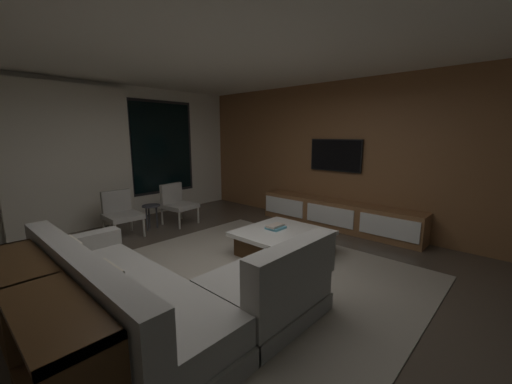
{
  "coord_description": "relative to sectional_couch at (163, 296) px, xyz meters",
  "views": [
    {
      "loc": [
        -2.28,
        -2.55,
        1.73
      ],
      "look_at": [
        1.53,
        0.98,
        0.75
      ],
      "focal_mm": 21.37,
      "sensor_mm": 36.0,
      "label": 1
    }
  ],
  "objects": [
    {
      "name": "ceiling",
      "position": [
        0.99,
        0.2,
        2.41
      ],
      "size": [
        8.2,
        8.2,
        0.0
      ],
      "primitive_type": "plane",
      "color": "silver"
    },
    {
      "name": "floor",
      "position": [
        0.99,
        0.2,
        -0.29
      ],
      "size": [
        9.2,
        9.2,
        0.0
      ],
      "primitive_type": "plane",
      "color": "#473D33"
    },
    {
      "name": "book_stack_on_coffee_table",
      "position": [
        2.09,
        0.37,
        0.1
      ],
      "size": [
        0.27,
        0.22,
        0.06
      ],
      "color": "#559FB9",
      "rests_on": "coffee_table"
    },
    {
      "name": "sectional_couch",
      "position": [
        0.0,
        0.0,
        0.0
      ],
      "size": [
        1.98,
        2.5,
        0.82
      ],
      "color": "gray",
      "rests_on": "floor"
    },
    {
      "name": "area_rug",
      "position": [
        1.34,
        0.1,
        -0.28
      ],
      "size": [
        3.2,
        3.8,
        0.01
      ],
      "primitive_type": "cube",
      "color": "gray",
      "rests_on": "floor"
    },
    {
      "name": "media_wall",
      "position": [
        4.05,
        0.2,
        1.06
      ],
      "size": [
        0.12,
        7.8,
        2.7
      ],
      "color": "brown",
      "rests_on": "floor"
    },
    {
      "name": "media_console",
      "position": [
        3.76,
        0.25,
        -0.04
      ],
      "size": [
        0.46,
        3.1,
        0.52
      ],
      "color": "brown",
      "rests_on": "floor"
    },
    {
      "name": "accent_chair_near_window",
      "position": [
        1.94,
        2.76,
        0.14
      ],
      "size": [
        0.61,
        0.63,
        0.78
      ],
      "color": "#B2ADA0",
      "rests_on": "floor"
    },
    {
      "name": "coffee_table",
      "position": [
        2.06,
        0.22,
        -0.1
      ],
      "size": [
        1.16,
        1.16,
        0.36
      ],
      "color": "#3F2713",
      "rests_on": "floor"
    },
    {
      "name": "back_wall_with_window",
      "position": [
        0.93,
        3.81,
        1.05
      ],
      "size": [
        6.6,
        0.3,
        2.7
      ],
      "color": "silver",
      "rests_on": "floor"
    },
    {
      "name": "side_stool",
      "position": [
        1.39,
        2.76,
        0.08
      ],
      "size": [
        0.32,
        0.32,
        0.46
      ],
      "color": "#333338",
      "rests_on": "floor"
    },
    {
      "name": "accent_chair_by_curtain",
      "position": [
        0.86,
        2.81,
        0.14
      ],
      "size": [
        0.55,
        0.57,
        0.78
      ],
      "color": "#B2ADA0",
      "rests_on": "floor"
    },
    {
      "name": "mounted_tv",
      "position": [
        3.94,
        0.45,
        1.06
      ],
      "size": [
        0.05,
        1.03,
        0.6
      ],
      "color": "black"
    },
    {
      "name": "console_table_behind_couch",
      "position": [
        -0.91,
        0.13,
        0.12
      ],
      "size": [
        0.4,
        2.1,
        0.74
      ],
      "color": "#3F2713",
      "rests_on": "floor"
    }
  ]
}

